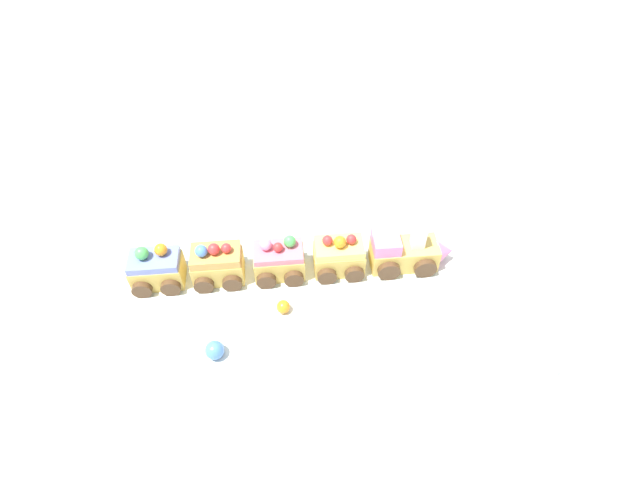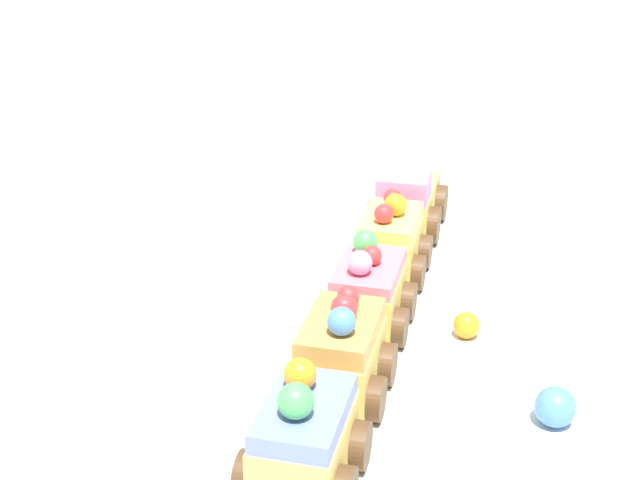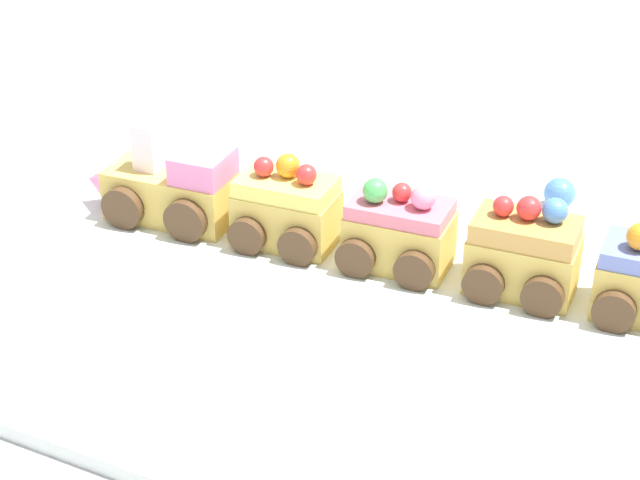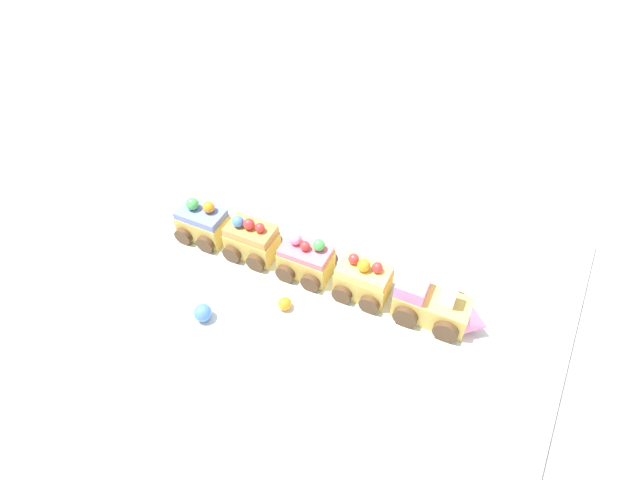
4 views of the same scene
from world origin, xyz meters
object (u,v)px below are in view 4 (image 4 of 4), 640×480
(cake_car_strawberry, at_px, (306,260))
(gumball_blue, at_px, (203,313))
(cake_car_lemon, at_px, (363,280))
(gumball_orange, at_px, (285,304))
(cake_car_blueberry, at_px, (203,223))
(cake_train_locomotive, at_px, (437,307))
(cake_car_caramel, at_px, (252,240))

(cake_car_strawberry, height_order, gumball_blue, cake_car_strawberry)
(cake_car_lemon, distance_m, gumball_blue, 0.24)
(gumball_blue, distance_m, gumball_orange, 0.12)
(cake_car_blueberry, bearing_deg, gumball_orange, -21.71)
(cake_car_strawberry, relative_size, cake_car_blueberry, 1.00)
(cake_car_blueberry, bearing_deg, gumball_blue, -56.68)
(cake_train_locomotive, relative_size, gumball_blue, 5.03)
(cake_car_strawberry, xyz_separation_m, gumball_orange, (0.01, -0.08, -0.02))
(cake_car_lemon, xyz_separation_m, cake_car_strawberry, (-0.10, -0.01, -0.00))
(cake_train_locomotive, distance_m, cake_car_caramel, 0.31)
(gumball_orange, bearing_deg, cake_car_blueberry, 162.20)
(cake_car_lemon, height_order, gumball_blue, cake_car_lemon)
(cake_car_strawberry, bearing_deg, cake_car_lemon, -0.17)
(cake_car_strawberry, height_order, cake_car_caramel, cake_car_caramel)
(gumball_orange, bearing_deg, cake_train_locomotive, 24.36)
(cake_car_strawberry, height_order, cake_car_blueberry, cake_car_blueberry)
(cake_car_lemon, relative_size, cake_car_blueberry, 1.00)
(cake_train_locomotive, xyz_separation_m, cake_car_caramel, (-0.31, -0.02, 0.00))
(cake_car_blueberry, relative_size, gumball_blue, 3.02)
(cake_car_strawberry, xyz_separation_m, cake_car_caramel, (-0.10, -0.01, 0.00))
(cake_car_caramel, bearing_deg, cake_train_locomotive, 0.03)
(cake_car_caramel, bearing_deg, gumball_blue, -89.91)
(cake_car_lemon, bearing_deg, gumball_blue, -143.23)
(cake_train_locomotive, height_order, cake_car_caramel, cake_train_locomotive)
(cake_car_lemon, distance_m, cake_car_strawberry, 0.10)
(cake_car_lemon, distance_m, gumball_orange, 0.12)
(cake_car_caramel, height_order, gumball_orange, cake_car_caramel)
(cake_car_strawberry, xyz_separation_m, cake_car_blueberry, (-0.19, -0.01, 0.00))
(cake_car_blueberry, xyz_separation_m, gumball_blue, (0.10, -0.14, -0.01))
(cake_train_locomotive, bearing_deg, cake_car_caramel, -179.97)
(cake_car_lemon, relative_size, gumball_blue, 3.02)
(cake_car_lemon, bearing_deg, cake_car_blueberry, 179.95)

